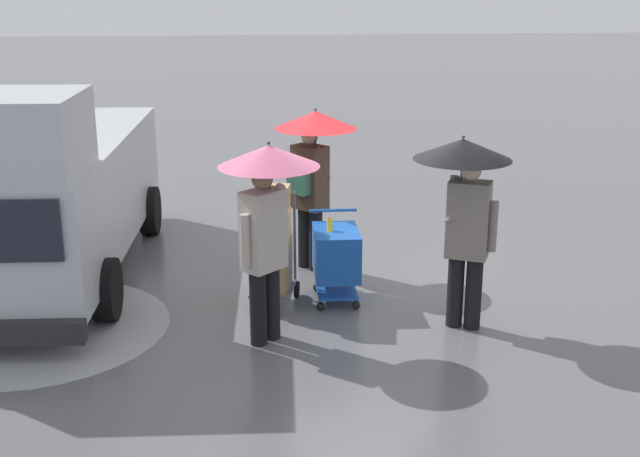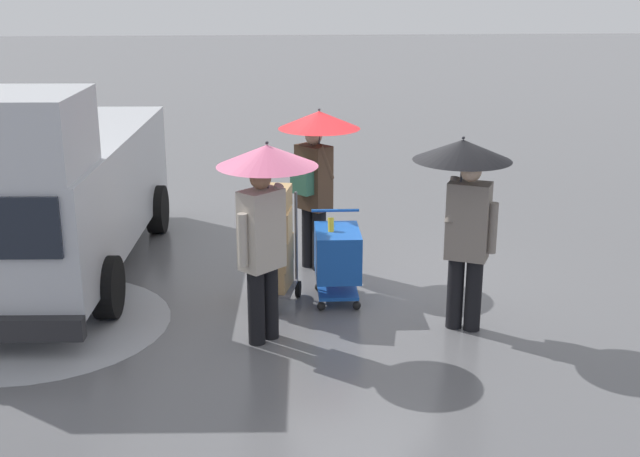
{
  "view_description": "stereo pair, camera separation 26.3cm",
  "coord_description": "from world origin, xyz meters",
  "px_view_note": "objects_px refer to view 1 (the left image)",
  "views": [
    {
      "loc": [
        1.62,
        9.43,
        3.74
      ],
      "look_at": [
        0.79,
        0.79,
        1.05
      ],
      "focal_mm": 46.0,
      "sensor_mm": 36.0,
      "label": 1
    },
    {
      "loc": [
        1.36,
        9.45,
        3.74
      ],
      "look_at": [
        0.79,
        0.79,
        1.05
      ],
      "focal_mm": 46.0,
      "sensor_mm": 36.0,
      "label": 2
    }
  ],
  "objects_px": {
    "cargo_van_parked_right": "(44,190)",
    "hand_dolly_boxes": "(272,241)",
    "shopping_cart_vendor": "(336,255)",
    "pedestrian_white_side": "(267,196)",
    "pedestrian_black_side": "(312,153)",
    "pedestrian_pink_side": "(465,189)"
  },
  "relations": [
    {
      "from": "pedestrian_black_side",
      "to": "pedestrian_pink_side",
      "type": "bearing_deg",
      "value": 126.24
    },
    {
      "from": "pedestrian_pink_side",
      "to": "shopping_cart_vendor",
      "type": "bearing_deg",
      "value": -34.6
    },
    {
      "from": "hand_dolly_boxes",
      "to": "cargo_van_parked_right",
      "type": "bearing_deg",
      "value": -22.67
    },
    {
      "from": "shopping_cart_vendor",
      "to": "pedestrian_white_side",
      "type": "distance_m",
      "value": 1.67
    },
    {
      "from": "shopping_cart_vendor",
      "to": "hand_dolly_boxes",
      "type": "height_order",
      "value": "hand_dolly_boxes"
    },
    {
      "from": "cargo_van_parked_right",
      "to": "hand_dolly_boxes",
      "type": "distance_m",
      "value": 3.05
    },
    {
      "from": "pedestrian_pink_side",
      "to": "pedestrian_black_side",
      "type": "relative_size",
      "value": 1.0
    },
    {
      "from": "pedestrian_black_side",
      "to": "shopping_cart_vendor",
      "type": "bearing_deg",
      "value": 99.41
    },
    {
      "from": "cargo_van_parked_right",
      "to": "pedestrian_black_side",
      "type": "xyz_separation_m",
      "value": [
        -3.37,
        -0.04,
        0.39
      ]
    },
    {
      "from": "shopping_cart_vendor",
      "to": "pedestrian_black_side",
      "type": "distance_m",
      "value": 1.51
    },
    {
      "from": "cargo_van_parked_right",
      "to": "pedestrian_white_side",
      "type": "xyz_separation_m",
      "value": [
        -2.71,
        2.1,
        0.41
      ]
    },
    {
      "from": "cargo_van_parked_right",
      "to": "hand_dolly_boxes",
      "type": "xyz_separation_m",
      "value": [
        -2.79,
        1.17,
        -0.38
      ]
    },
    {
      "from": "shopping_cart_vendor",
      "to": "pedestrian_pink_side",
      "type": "relative_size",
      "value": 0.49
    },
    {
      "from": "hand_dolly_boxes",
      "to": "pedestrian_white_side",
      "type": "height_order",
      "value": "pedestrian_white_side"
    },
    {
      "from": "shopping_cart_vendor",
      "to": "pedestrian_white_side",
      "type": "relative_size",
      "value": 0.49
    },
    {
      "from": "shopping_cart_vendor",
      "to": "hand_dolly_boxes",
      "type": "bearing_deg",
      "value": 7.54
    },
    {
      "from": "pedestrian_black_side",
      "to": "cargo_van_parked_right",
      "type": "bearing_deg",
      "value": 0.72
    },
    {
      "from": "pedestrian_pink_side",
      "to": "pedestrian_black_side",
      "type": "bearing_deg",
      "value": -53.76
    },
    {
      "from": "shopping_cart_vendor",
      "to": "hand_dolly_boxes",
      "type": "relative_size",
      "value": 0.73
    },
    {
      "from": "cargo_van_parked_right",
      "to": "pedestrian_black_side",
      "type": "relative_size",
      "value": 2.53
    },
    {
      "from": "shopping_cart_vendor",
      "to": "pedestrian_black_side",
      "type": "xyz_separation_m",
      "value": [
        0.18,
        -1.11,
        1.0
      ]
    },
    {
      "from": "hand_dolly_boxes",
      "to": "pedestrian_black_side",
      "type": "bearing_deg",
      "value": -115.31
    }
  ]
}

